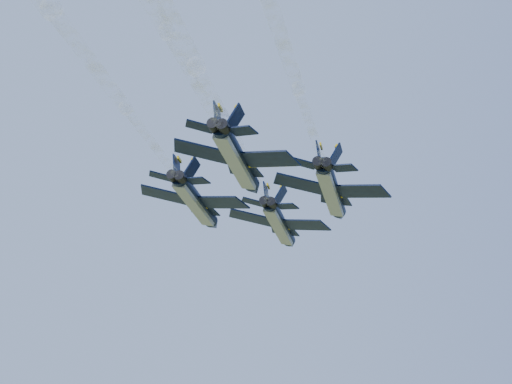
{
  "coord_description": "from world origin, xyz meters",
  "views": [
    {
      "loc": [
        -8.96,
        -88.4,
        62.52
      ],
      "look_at": [
        -2.71,
        1.62,
        94.84
      ],
      "focal_mm": 55.0,
      "sensor_mm": 36.0,
      "label": 1
    }
  ],
  "objects": [
    {
      "name": "jet_slot",
      "position": [
        -5.55,
        -11.36,
        93.8
      ],
      "size": [
        13.3,
        18.31,
        4.67
      ],
      "rotation": [
        0.0,
        0.22,
        -0.29
      ],
      "color": "black"
    },
    {
      "name": "jet_left",
      "position": [
        -9.97,
        2.81,
        93.8
      ],
      "size": [
        13.3,
        18.31,
        4.67
      ],
      "rotation": [
        0.0,
        0.22,
        -0.29
      ],
      "color": "black"
    },
    {
      "name": "jet_lead",
      "position": [
        1.19,
        11.14,
        93.8
      ],
      "size": [
        13.3,
        18.31,
        4.67
      ],
      "rotation": [
        0.0,
        0.22,
        -0.29
      ],
      "color": "black"
    },
    {
      "name": "jet_right",
      "position": [
        6.01,
        -2.28,
        93.8
      ],
      "size": [
        13.3,
        18.31,
        4.67
      ],
      "rotation": [
        0.0,
        0.22,
        -0.29
      ],
      "color": "black"
    }
  ]
}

